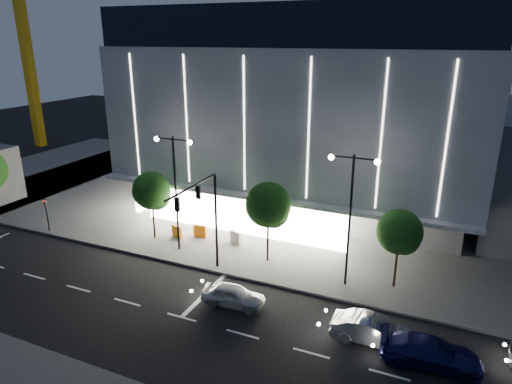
{
  "coord_description": "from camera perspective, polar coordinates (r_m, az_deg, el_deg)",
  "views": [
    {
      "loc": [
        15.39,
        -20.88,
        15.77
      ],
      "look_at": [
        2.66,
        7.91,
        5.0
      ],
      "focal_mm": 32.0,
      "sensor_mm": 36.0,
      "label": 1
    }
  ],
  "objects": [
    {
      "name": "tree_left",
      "position": [
        37.05,
        -12.88,
        -0.07
      ],
      "size": [
        3.02,
        3.02,
        5.72
      ],
      "color": "black",
      "rests_on": "ground"
    },
    {
      "name": "barrier_a",
      "position": [
        37.78,
        -7.0,
        -4.85
      ],
      "size": [
        1.11,
        0.32,
        1.0
      ],
      "primitive_type": "cube",
      "rotation": [
        0.0,
        0.0,
        0.07
      ],
      "color": "orange",
      "rests_on": "sidewalk_museum"
    },
    {
      "name": "car_lead",
      "position": [
        28.77,
        -2.85,
        -12.78
      ],
      "size": [
        4.09,
        1.94,
        1.35
      ],
      "primitive_type": "imported",
      "rotation": [
        0.0,
        0.0,
        1.66
      ],
      "color": "#B6B9BF",
      "rests_on": "ground"
    },
    {
      "name": "tower_crane",
      "position": [
        74.71,
        -26.99,
        20.63
      ],
      "size": [
        32.0,
        2.0,
        28.5
      ],
      "color": "gold",
      "rests_on": "ground"
    },
    {
      "name": "ped_signal_far",
      "position": [
        41.96,
        -24.72,
        -2.25
      ],
      "size": [
        0.22,
        0.24,
        3.0
      ],
      "color": "black",
      "rests_on": "ground"
    },
    {
      "name": "car_third",
      "position": [
        25.84,
        21.02,
        -18.2
      ],
      "size": [
        5.11,
        2.43,
        1.44
      ],
      "primitive_type": "imported",
      "rotation": [
        0.0,
        0.0,
        1.66
      ],
      "color": "#14144D",
      "rests_on": "ground"
    },
    {
      "name": "tree_right",
      "position": [
        30.42,
        17.52,
        -5.05
      ],
      "size": [
        2.91,
        2.91,
        5.51
      ],
      "color": "black",
      "rests_on": "ground"
    },
    {
      "name": "traffic_mast",
      "position": [
        30.15,
        -6.42,
        -2.11
      ],
      "size": [
        0.33,
        5.89,
        7.07
      ],
      "color": "black",
      "rests_on": "ground"
    },
    {
      "name": "car_second",
      "position": [
        26.48,
        14.39,
        -16.4
      ],
      "size": [
        4.46,
        1.59,
        1.47
      ],
      "primitive_type": "imported",
      "rotation": [
        0.0,
        0.0,
        1.58
      ],
      "color": "#B1B4B9",
      "rests_on": "ground"
    },
    {
      "name": "street_lamp_east",
      "position": [
        29.12,
        11.77,
        -1.23
      ],
      "size": [
        3.16,
        0.36,
        9.0
      ],
      "color": "black",
      "rests_on": "ground"
    },
    {
      "name": "sidewalk_museum",
      "position": [
        48.66,
        10.23,
        -0.24
      ],
      "size": [
        70.0,
        40.0,
        0.15
      ],
      "primitive_type": "cube",
      "color": "#474747",
      "rests_on": "ground"
    },
    {
      "name": "museum",
      "position": [
        45.4,
        7.87,
        10.49
      ],
      "size": [
        30.0,
        25.8,
        18.0
      ],
      "color": "#4C4C51",
      "rests_on": "ground"
    },
    {
      "name": "street_lamp_west",
      "position": [
        34.01,
        -10.08,
        1.82
      ],
      "size": [
        3.16,
        0.36,
        9.0
      ],
      "color": "black",
      "rests_on": "ground"
    },
    {
      "name": "barrier_c",
      "position": [
        37.94,
        -9.88,
        -4.9
      ],
      "size": [
        1.11,
        0.67,
        1.0
      ],
      "primitive_type": "cube",
      "rotation": [
        0.0,
        0.0,
        -0.42
      ],
      "color": "orange",
      "rests_on": "sidewalk_museum"
    },
    {
      "name": "tree_mid",
      "position": [
        32.22,
        1.58,
        -1.91
      ],
      "size": [
        3.25,
        3.25,
        6.15
      ],
      "color": "black",
      "rests_on": "ground"
    },
    {
      "name": "barrier_d",
      "position": [
        36.37,
        -2.54,
        -5.7
      ],
      "size": [
        1.11,
        0.65,
        1.0
      ],
      "primitive_type": "cube",
      "rotation": [
        0.0,
        0.0,
        -0.4
      ],
      "color": "silver",
      "rests_on": "sidewalk_museum"
    },
    {
      "name": "ground",
      "position": [
        30.36,
        -10.97,
        -12.8
      ],
      "size": [
        160.0,
        160.0,
        0.0
      ],
      "primitive_type": "plane",
      "color": "black",
      "rests_on": "ground"
    }
  ]
}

